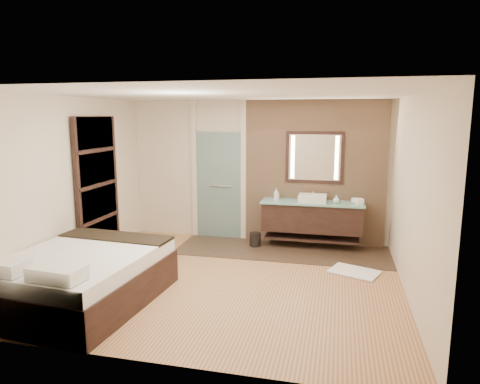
% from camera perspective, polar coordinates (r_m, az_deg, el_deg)
% --- Properties ---
extents(floor, '(5.00, 5.00, 0.00)m').
position_cam_1_polar(floor, '(6.48, -1.69, -11.68)').
color(floor, '#8F5C3C').
rests_on(floor, ground).
extents(tile_strip, '(3.80, 1.30, 0.01)m').
position_cam_1_polar(tile_strip, '(7.85, 5.62, -7.74)').
color(tile_strip, '#36241D').
rests_on(tile_strip, floor).
extents(stone_wall, '(2.60, 0.08, 2.70)m').
position_cam_1_polar(stone_wall, '(8.10, 9.87, 2.48)').
color(stone_wall, tan).
rests_on(stone_wall, floor).
extents(vanity, '(1.85, 0.55, 0.88)m').
position_cam_1_polar(vanity, '(7.95, 9.57, -3.29)').
color(vanity, black).
rests_on(vanity, stone_wall).
extents(mirror_unit, '(1.06, 0.04, 0.96)m').
position_cam_1_polar(mirror_unit, '(8.02, 9.91, 4.56)').
color(mirror_unit, black).
rests_on(mirror_unit, stone_wall).
extents(frosted_door, '(1.10, 0.12, 2.70)m').
position_cam_1_polar(frosted_door, '(8.43, -2.83, 1.50)').
color(frosted_door, '#9DC7C3').
rests_on(frosted_door, floor).
extents(shoji_partition, '(0.06, 1.20, 2.40)m').
position_cam_1_polar(shoji_partition, '(7.64, -18.42, 0.59)').
color(shoji_partition, black).
rests_on(shoji_partition, floor).
extents(bed, '(1.86, 2.25, 0.82)m').
position_cam_1_polar(bed, '(6.01, -20.38, -10.62)').
color(bed, black).
rests_on(bed, floor).
extents(bath_mat, '(0.85, 0.73, 0.02)m').
position_cam_1_polar(bath_mat, '(6.99, 14.98, -10.22)').
color(bath_mat, white).
rests_on(bath_mat, floor).
extents(waste_bin, '(0.27, 0.27, 0.26)m').
position_cam_1_polar(waste_bin, '(8.01, 2.03, -6.37)').
color(waste_bin, black).
rests_on(waste_bin, floor).
extents(tissue_box, '(0.16, 0.16, 0.10)m').
position_cam_1_polar(tissue_box, '(7.85, 15.61, -1.21)').
color(tissue_box, white).
rests_on(tissue_box, vanity).
extents(soap_bottle_a, '(0.11, 0.11, 0.22)m').
position_cam_1_polar(soap_bottle_a, '(7.97, 4.84, -0.25)').
color(soap_bottle_a, white).
rests_on(soap_bottle_a, vanity).
extents(soap_bottle_b, '(0.09, 0.10, 0.18)m').
position_cam_1_polar(soap_bottle_b, '(7.94, 4.89, -0.44)').
color(soap_bottle_b, '#B2B2B2').
rests_on(soap_bottle_b, vanity).
extents(soap_bottle_c, '(0.15, 0.15, 0.14)m').
position_cam_1_polar(soap_bottle_c, '(7.82, 12.71, -0.95)').
color(soap_bottle_c, silver).
rests_on(soap_bottle_c, vanity).
extents(cup, '(0.14, 0.14, 0.10)m').
position_cam_1_polar(cup, '(7.90, 15.03, -1.12)').
color(cup, white).
rests_on(cup, vanity).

